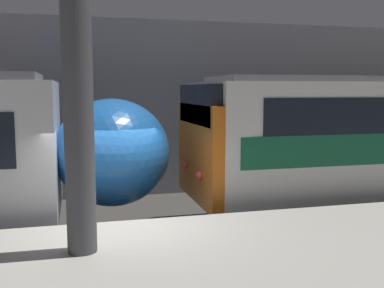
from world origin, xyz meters
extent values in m
plane|color=#33302D|center=(0.00, 0.00, 0.00)|extent=(120.00, 120.00, 0.00)
cube|color=#939399|center=(0.00, 6.10, 2.68)|extent=(50.00, 0.15, 5.36)
cylinder|color=#47474C|center=(-0.61, -1.35, 3.08)|extent=(0.41, 0.41, 4.14)
ellipsoid|color=#195199|center=(0.08, 2.02, 1.93)|extent=(2.42, 2.75, 2.27)
sphere|color=#F2EFCC|center=(1.03, 2.02, 1.53)|extent=(0.20, 0.20, 0.20)
cube|color=orange|center=(2.00, 2.02, 1.85)|extent=(0.25, 2.93, 2.16)
cube|color=black|center=(2.00, 2.02, 2.93)|extent=(0.25, 2.63, 0.86)
sphere|color=#EA4C42|center=(1.84, 1.34, 1.47)|extent=(0.18, 0.18, 0.18)
sphere|color=#EA4C42|center=(1.84, 2.69, 1.47)|extent=(0.18, 0.18, 0.18)
camera|label=1|loc=(-0.63, -7.57, 3.25)|focal=42.00mm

